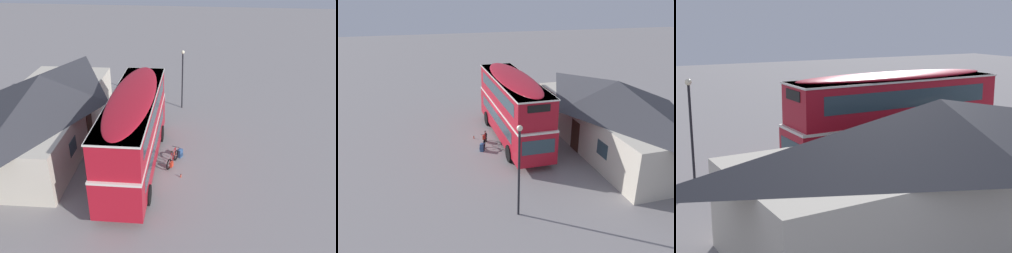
{
  "view_description": "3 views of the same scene",
  "coord_description": "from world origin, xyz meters",
  "views": [
    {
      "loc": [
        -16.94,
        -3.36,
        12.16
      ],
      "look_at": [
        1.86,
        -1.23,
        2.24
      ],
      "focal_mm": 38.04,
      "sensor_mm": 36.0,
      "label": 1
    },
    {
      "loc": [
        23.6,
        -5.58,
        10.63
      ],
      "look_at": [
        1.3,
        -0.09,
        1.31
      ],
      "focal_mm": 37.74,
      "sensor_mm": 36.0,
      "label": 2
    },
    {
      "loc": [
        13.68,
        19.82,
        7.24
      ],
      "look_at": [
        2.23,
        -1.47,
        1.99
      ],
      "focal_mm": 53.66,
      "sensor_mm": 36.0,
      "label": 3
    }
  ],
  "objects": [
    {
      "name": "double_decker_bus",
      "position": [
        0.66,
        0.59,
        2.64
      ],
      "size": [
        10.69,
        2.86,
        4.79
      ],
      "color": "black",
      "rests_on": "ground"
    },
    {
      "name": "touring_bicycle",
      "position": [
        1.09,
        -1.58,
        0.37
      ],
      "size": [
        1.72,
        0.66,
        1.0
      ],
      "color": "black",
      "rests_on": "ground"
    },
    {
      "name": "water_bottle_red_squeeze",
      "position": [
        -0.11,
        -2.2,
        0.1
      ],
      "size": [
        0.07,
        0.07,
        0.22
      ],
      "color": "#D84C33",
      "rests_on": "ground"
    },
    {
      "name": "ground_plane",
      "position": [
        0.0,
        0.0,
        0.0
      ],
      "size": [
        120.0,
        120.0,
        0.0
      ],
      "primitive_type": "plane",
      "color": "gray"
    },
    {
      "name": "backpack_on_ground",
      "position": [
        2.08,
        -1.96,
        0.3
      ],
      "size": [
        0.42,
        0.39,
        0.58
      ],
      "color": "#2D4C7A",
      "rests_on": "ground"
    },
    {
      "name": "pub_building",
      "position": [
        3.28,
        7.1,
        2.38
      ],
      "size": [
        14.41,
        6.71,
        4.65
      ],
      "color": "beige",
      "rests_on": "ground"
    },
    {
      "name": "street_lamp",
      "position": [
        9.56,
        -1.49,
        2.93
      ],
      "size": [
        0.28,
        0.28,
        4.77
      ],
      "color": "black",
      "rests_on": "ground"
    }
  ]
}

